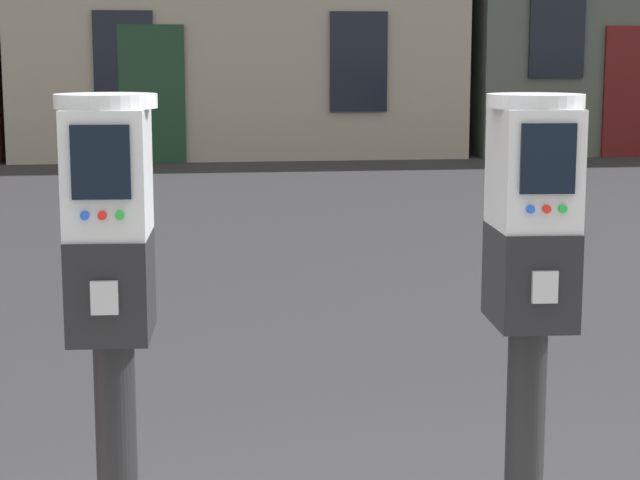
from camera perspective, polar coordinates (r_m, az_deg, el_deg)
parking_meter_near_kerb at (r=2.47m, az=-10.50°, el=-3.35°), size 0.23×0.26×1.47m
parking_meter_twin_adjacent at (r=2.59m, az=10.58°, el=-2.81°), size 0.23×0.26×1.47m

